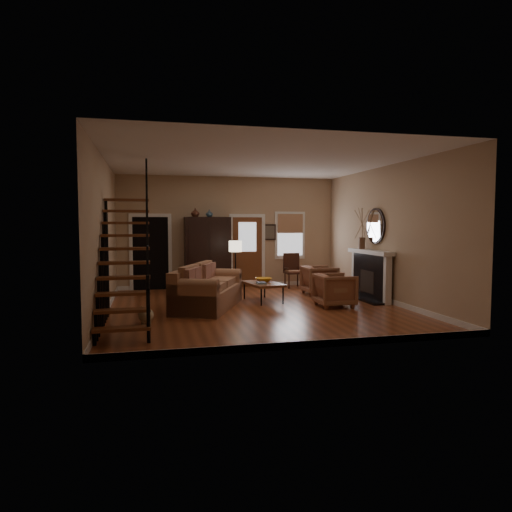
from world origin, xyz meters
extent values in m
plane|color=brown|center=(0.00, 0.00, 0.00)|extent=(7.00, 7.00, 0.00)
plane|color=white|center=(0.00, 0.00, 3.30)|extent=(7.00, 7.00, 0.00)
cube|color=tan|center=(0.00, 3.50, 1.65)|extent=(6.50, 0.04, 3.30)
cube|color=tan|center=(-3.25, 0.00, 1.65)|extent=(0.04, 7.00, 3.30)
cube|color=tan|center=(3.25, 0.00, 1.65)|extent=(0.04, 7.00, 3.30)
cube|color=black|center=(-2.30, 3.65, 1.05)|extent=(1.00, 0.36, 2.10)
cube|color=brown|center=(0.55, 3.48, 1.05)|extent=(0.90, 0.06, 2.10)
cube|color=silver|center=(1.90, 3.47, 1.55)|extent=(0.96, 0.06, 1.46)
cube|color=black|center=(3.13, 0.50, 0.57)|extent=(0.24, 1.60, 1.15)
cube|color=white|center=(3.07, 0.50, 1.20)|extent=(0.30, 1.95, 0.10)
cylinder|color=silver|center=(3.20, 0.50, 1.85)|extent=(0.05, 0.90, 0.90)
imported|color=#4C2619|center=(-1.05, 3.05, 2.22)|extent=(0.24, 0.24, 0.25)
imported|color=#334C60|center=(-0.65, 3.05, 2.21)|extent=(0.20, 0.20, 0.21)
imported|color=orange|center=(0.42, 0.93, 0.52)|extent=(0.41, 0.41, 0.10)
imported|color=brown|center=(1.80, -0.28, 0.38)|extent=(0.84, 0.82, 0.76)
imported|color=brown|center=(2.13, 1.52, 0.39)|extent=(0.86, 0.84, 0.78)
camera|label=1|loc=(-2.34, -9.98, 1.90)|focal=32.00mm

